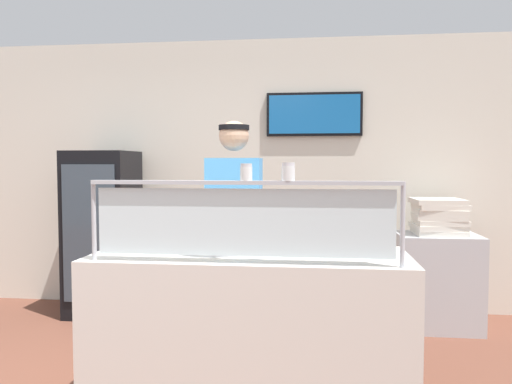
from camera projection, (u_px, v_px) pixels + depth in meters
ground_plane at (262, 370)px, 3.55m from camera, size 12.00×12.00×0.00m
shop_rear_unit at (280, 174)px, 5.08m from camera, size 6.19×0.13×2.70m
serving_counter at (250, 335)px, 2.89m from camera, size 1.79×0.71×0.95m
sneeze_guard at (242, 211)px, 2.55m from camera, size 1.61×0.06×0.42m
pizza_tray at (214, 247)px, 2.97m from camera, size 0.48×0.48×0.04m
pizza_server at (212, 244)px, 2.95m from camera, size 0.14×0.29×0.01m
parmesan_shaker at (246, 173)px, 2.54m from camera, size 0.06×0.06×0.09m
pepper_flake_shaker at (288, 173)px, 2.51m from camera, size 0.07×0.07×0.09m
worker_figure at (235, 228)px, 3.54m from camera, size 0.41×0.50×1.76m
drink_fridge at (103, 233)px, 4.87m from camera, size 0.60×0.60×1.58m
prep_shelf at (437, 281)px, 4.48m from camera, size 0.70×0.55×0.84m
pizza_box_stack at (439, 216)px, 4.44m from camera, size 0.45×0.43×0.32m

